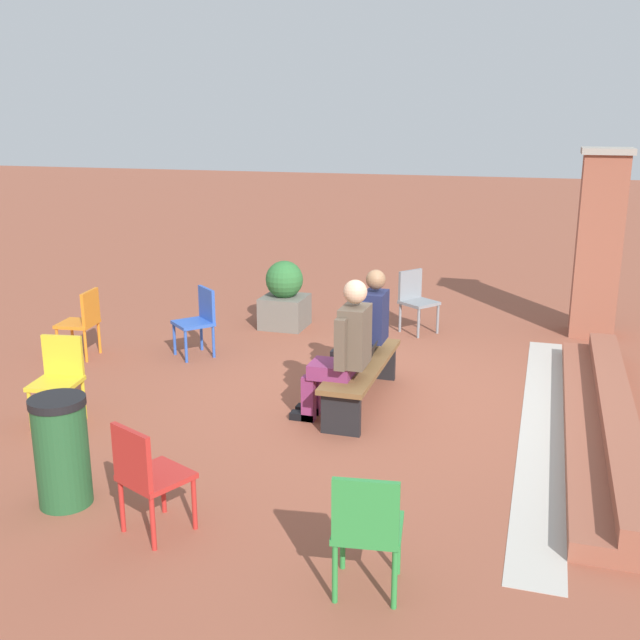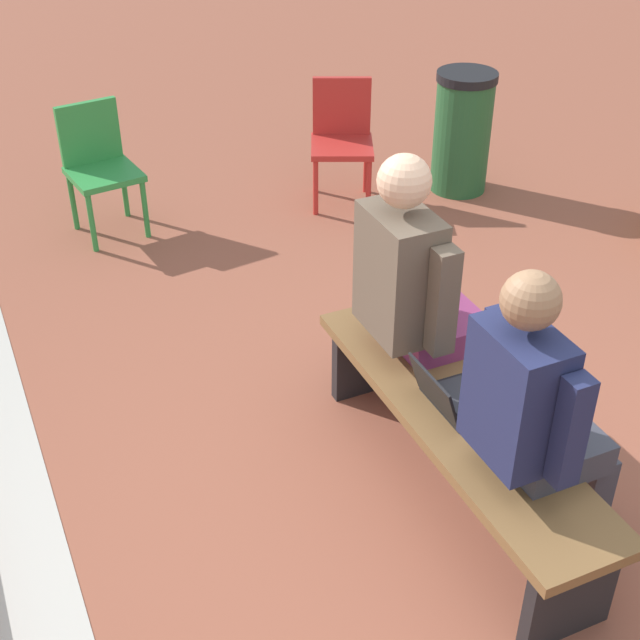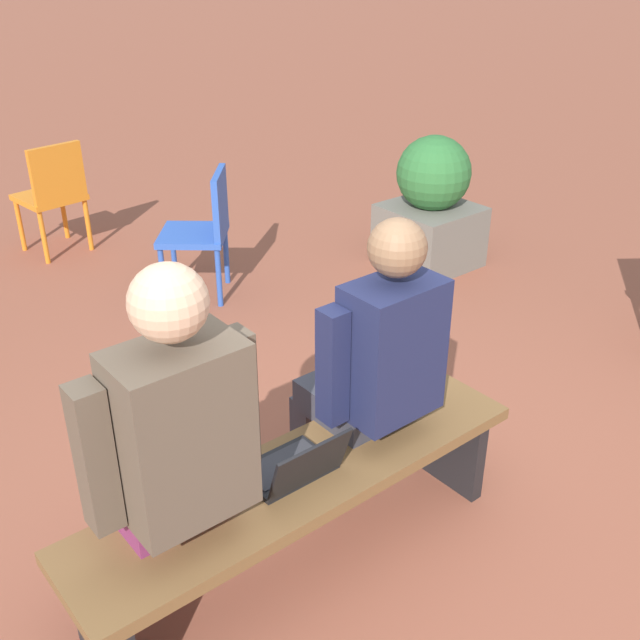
{
  "view_description": "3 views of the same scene",
  "coord_description": "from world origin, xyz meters",
  "px_view_note": "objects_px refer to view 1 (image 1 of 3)",
  "views": [
    {
      "loc": [
        7.26,
        1.58,
        2.88
      ],
      "look_at": [
        0.34,
        -0.53,
        0.89
      ],
      "focal_mm": 42.0,
      "sensor_mm": 36.0,
      "label": 1
    },
    {
      "loc": [
        -2.11,
        1.58,
        2.8
      ],
      "look_at": [
        0.72,
        0.3,
        0.73
      ],
      "focal_mm": 50.0,
      "sensor_mm": 36.0,
      "label": 2
    },
    {
      "loc": [
        1.54,
        1.58,
        2.19
      ],
      "look_at": [
        -0.14,
        -0.48,
        0.79
      ],
      "focal_mm": 42.0,
      "sensor_mm": 36.0,
      "label": 3
    }
  ],
  "objects_px": {
    "person_student": "(365,327)",
    "plastic_chair_foreground": "(147,473)",
    "litter_bin": "(62,451)",
    "laptop": "(362,359)",
    "plastic_chair_far_left": "(416,297)",
    "bench": "(362,371)",
    "plastic_chair_by_pillar": "(199,318)",
    "plastic_chair_near_bench_left": "(59,375)",
    "plastic_chair_mid_courtyard": "(367,526)",
    "plastic_chair_near_bench_right": "(83,319)",
    "planter": "(285,297)",
    "person_adult": "(343,348)"
  },
  "relations": [
    {
      "from": "person_student",
      "to": "person_adult",
      "type": "bearing_deg",
      "value": -0.28
    },
    {
      "from": "bench",
      "to": "plastic_chair_foreground",
      "type": "bearing_deg",
      "value": -16.26
    },
    {
      "from": "litter_bin",
      "to": "planter",
      "type": "bearing_deg",
      "value": -179.41
    },
    {
      "from": "laptop",
      "to": "plastic_chair_by_pillar",
      "type": "distance_m",
      "value": 2.53
    },
    {
      "from": "person_student",
      "to": "litter_bin",
      "type": "relative_size",
      "value": 1.55
    },
    {
      "from": "plastic_chair_near_bench_right",
      "to": "plastic_chair_by_pillar",
      "type": "bearing_deg",
      "value": 110.06
    },
    {
      "from": "person_adult",
      "to": "planter",
      "type": "xyz_separation_m",
      "value": [
        -2.98,
        -1.66,
        -0.31
      ]
    },
    {
      "from": "person_adult",
      "to": "plastic_chair_by_pillar",
      "type": "distance_m",
      "value": 2.68
    },
    {
      "from": "person_student",
      "to": "plastic_chair_by_pillar",
      "type": "height_order",
      "value": "person_student"
    },
    {
      "from": "litter_bin",
      "to": "person_adult",
      "type": "bearing_deg",
      "value": 143.53
    },
    {
      "from": "laptop",
      "to": "plastic_chair_near_bench_right",
      "type": "xyz_separation_m",
      "value": [
        -0.55,
        -3.63,
        -0.02
      ]
    },
    {
      "from": "bench",
      "to": "plastic_chair_far_left",
      "type": "xyz_separation_m",
      "value": [
        -2.81,
        0.05,
        0.13
      ]
    },
    {
      "from": "laptop",
      "to": "litter_bin",
      "type": "height_order",
      "value": "litter_bin"
    },
    {
      "from": "plastic_chair_foreground",
      "to": "bench",
      "type": "bearing_deg",
      "value": 163.74
    },
    {
      "from": "planter",
      "to": "plastic_chair_mid_courtyard",
      "type": "bearing_deg",
      "value": 24.26
    },
    {
      "from": "plastic_chair_far_left",
      "to": "plastic_chair_foreground",
      "type": "xyz_separation_m",
      "value": [
        5.67,
        -0.89,
        0.0
      ]
    },
    {
      "from": "person_student",
      "to": "laptop",
      "type": "relative_size",
      "value": 4.17
    },
    {
      "from": "plastic_chair_near_bench_left",
      "to": "planter",
      "type": "distance_m",
      "value": 3.92
    },
    {
      "from": "plastic_chair_near_bench_right",
      "to": "plastic_chair_foreground",
      "type": "relative_size",
      "value": 1.0
    },
    {
      "from": "plastic_chair_mid_courtyard",
      "to": "person_adult",
      "type": "bearing_deg",
      "value": -161.68
    },
    {
      "from": "plastic_chair_foreground",
      "to": "plastic_chair_near_bench_left",
      "type": "relative_size",
      "value": 1.0
    },
    {
      "from": "person_student",
      "to": "plastic_chair_foreground",
      "type": "distance_m",
      "value": 3.34
    },
    {
      "from": "plastic_chair_mid_courtyard",
      "to": "plastic_chair_foreground",
      "type": "distance_m",
      "value": 1.64
    },
    {
      "from": "plastic_chair_near_bench_right",
      "to": "plastic_chair_near_bench_left",
      "type": "xyz_separation_m",
      "value": [
        1.81,
        0.96,
        0.0
      ]
    },
    {
      "from": "plastic_chair_mid_courtyard",
      "to": "litter_bin",
      "type": "bearing_deg",
      "value": -100.1
    },
    {
      "from": "plastic_chair_near_bench_left",
      "to": "bench",
      "type": "bearing_deg",
      "value": 116.02
    },
    {
      "from": "bench",
      "to": "plastic_chair_near_bench_right",
      "type": "distance_m",
      "value": 3.66
    },
    {
      "from": "plastic_chair_near_bench_right",
      "to": "person_adult",
      "type": "bearing_deg",
      "value": 74.4
    },
    {
      "from": "plastic_chair_mid_courtyard",
      "to": "plastic_chair_near_bench_right",
      "type": "bearing_deg",
      "value": -129.22
    },
    {
      "from": "plastic_chair_by_pillar",
      "to": "plastic_chair_near_bench_left",
      "type": "bearing_deg",
      "value": -8.88
    },
    {
      "from": "person_adult",
      "to": "plastic_chair_mid_courtyard",
      "type": "xyz_separation_m",
      "value": [
        2.61,
        0.86,
        -0.26
      ]
    },
    {
      "from": "plastic_chair_near_bench_right",
      "to": "laptop",
      "type": "bearing_deg",
      "value": 81.33
    },
    {
      "from": "plastic_chair_by_pillar",
      "to": "planter",
      "type": "distance_m",
      "value": 1.62
    },
    {
      "from": "laptop",
      "to": "plastic_chair_far_left",
      "type": "height_order",
      "value": "plastic_chair_far_left"
    },
    {
      "from": "plastic_chair_near_bench_left",
      "to": "planter",
      "type": "height_order",
      "value": "planter"
    },
    {
      "from": "bench",
      "to": "planter",
      "type": "height_order",
      "value": "planter"
    },
    {
      "from": "plastic_chair_by_pillar",
      "to": "plastic_chair_foreground",
      "type": "xyz_separation_m",
      "value": [
        3.85,
        1.47,
        0.0
      ]
    },
    {
      "from": "plastic_chair_mid_courtyard",
      "to": "planter",
      "type": "xyz_separation_m",
      "value": [
        -5.59,
        -2.52,
        -0.04
      ]
    },
    {
      "from": "plastic_chair_foreground",
      "to": "litter_bin",
      "type": "relative_size",
      "value": 0.98
    },
    {
      "from": "laptop",
      "to": "plastic_chair_far_left",
      "type": "relative_size",
      "value": 0.38
    },
    {
      "from": "person_student",
      "to": "plastic_chair_near_bench_left",
      "type": "bearing_deg",
      "value": -56.98
    },
    {
      "from": "person_student",
      "to": "litter_bin",
      "type": "bearing_deg",
      "value": -27.91
    },
    {
      "from": "plastic_chair_far_left",
      "to": "plastic_chair_foreground",
      "type": "bearing_deg",
      "value": -8.89
    },
    {
      "from": "plastic_chair_far_left",
      "to": "plastic_chair_by_pillar",
      "type": "distance_m",
      "value": 2.98
    },
    {
      "from": "person_adult",
      "to": "plastic_chair_by_pillar",
      "type": "xyz_separation_m",
      "value": [
        -1.47,
        -2.23,
        -0.26
      ]
    },
    {
      "from": "bench",
      "to": "plastic_chair_near_bench_right",
      "type": "height_order",
      "value": "plastic_chair_near_bench_right"
    },
    {
      "from": "litter_bin",
      "to": "plastic_chair_far_left",
      "type": "bearing_deg",
      "value": 162.43
    },
    {
      "from": "person_adult",
      "to": "plastic_chair_near_bench_left",
      "type": "xyz_separation_m",
      "value": [
        0.82,
        -2.59,
        -0.26
      ]
    },
    {
      "from": "planter",
      "to": "plastic_chair_near_bench_right",
      "type": "bearing_deg",
      "value": -43.49
    },
    {
      "from": "bench",
      "to": "person_adult",
      "type": "bearing_deg",
      "value": -8.47
    }
  ]
}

